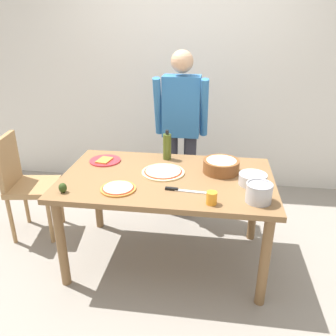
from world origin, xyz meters
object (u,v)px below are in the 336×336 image
(pizza_raw_on_board, at_px, (163,172))
(steel_pot, at_px, (259,192))
(chair_wooden_left, at_px, (24,180))
(olive_oil_bottle, at_px, (167,146))
(mixing_bowl_steel, at_px, (253,179))
(cup_orange, at_px, (212,198))
(avocado, at_px, (63,188))
(person_cook, at_px, (181,126))
(dining_table, at_px, (167,187))
(plate_with_slice, at_px, (105,160))
(popcorn_bowl, at_px, (221,165))
(chef_knife, at_px, (180,190))
(pizza_cooked_on_tray, at_px, (118,188))

(pizza_raw_on_board, relative_size, steel_pot, 1.92)
(chair_wooden_left, relative_size, olive_oil_bottle, 3.71)
(mixing_bowl_steel, relative_size, cup_orange, 2.35)
(pizza_raw_on_board, xyz_separation_m, cup_orange, (0.38, -0.44, 0.03))
(cup_orange, bearing_deg, avocado, 178.91)
(person_cook, distance_m, olive_oil_bottle, 0.41)
(dining_table, bearing_deg, plate_with_slice, 157.74)
(popcorn_bowl, xyz_separation_m, mixing_bowl_steel, (0.23, -0.19, -0.02))
(avocado, bearing_deg, cup_orange, -1.09)
(chef_knife, bearing_deg, steel_pot, -8.55)
(cup_orange, bearing_deg, steel_pot, 14.02)
(cup_orange, height_order, avocado, cup_orange)
(person_cook, height_order, chair_wooden_left, person_cook)
(chair_wooden_left, relative_size, avocado, 13.57)
(plate_with_slice, bearing_deg, chair_wooden_left, -178.96)
(chair_wooden_left, height_order, mixing_bowl_steel, chair_wooden_left)
(cup_orange, bearing_deg, dining_table, 132.51)
(chair_wooden_left, distance_m, cup_orange, 1.78)
(steel_pot, xyz_separation_m, chef_knife, (-0.52, 0.08, -0.06))
(cup_orange, bearing_deg, popcorn_bowl, 83.36)
(person_cook, relative_size, avocado, 23.14)
(dining_table, height_order, popcorn_bowl, popcorn_bowl)
(avocado, bearing_deg, chef_knife, 9.53)
(pizza_cooked_on_tray, bearing_deg, chair_wooden_left, 154.79)
(dining_table, bearing_deg, pizza_cooked_on_tray, -139.84)
(steel_pot, xyz_separation_m, avocado, (-1.32, -0.06, -0.03))
(pizza_raw_on_board, relative_size, olive_oil_bottle, 1.30)
(dining_table, height_order, cup_orange, cup_orange)
(person_cook, height_order, cup_orange, person_cook)
(chair_wooden_left, height_order, chef_knife, chair_wooden_left)
(chef_knife, bearing_deg, olive_oil_bottle, 106.95)
(chair_wooden_left, bearing_deg, pizza_raw_on_board, -6.77)
(pizza_cooked_on_tray, height_order, chef_knife, pizza_cooked_on_tray)
(dining_table, relative_size, pizza_raw_on_board, 4.79)
(plate_with_slice, relative_size, cup_orange, 3.06)
(chair_wooden_left, relative_size, mixing_bowl_steel, 4.75)
(pizza_raw_on_board, height_order, cup_orange, cup_orange)
(popcorn_bowl, height_order, cup_orange, popcorn_bowl)
(person_cook, height_order, avocado, person_cook)
(olive_oil_bottle, bearing_deg, plate_with_slice, -165.75)
(pizza_raw_on_board, height_order, chef_knife, pizza_raw_on_board)
(chair_wooden_left, bearing_deg, chef_knife, -16.78)
(plate_with_slice, xyz_separation_m, popcorn_bowl, (0.96, -0.09, 0.05))
(olive_oil_bottle, bearing_deg, avocado, -131.09)
(chair_wooden_left, height_order, pizza_raw_on_board, chair_wooden_left)
(pizza_raw_on_board, height_order, steel_pot, steel_pot)
(chair_wooden_left, bearing_deg, cup_orange, -19.51)
(popcorn_bowl, xyz_separation_m, steel_pot, (0.24, -0.44, 0.00))
(chair_wooden_left, distance_m, avocado, 0.90)
(person_cook, relative_size, pizza_cooked_on_tray, 6.47)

